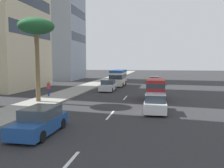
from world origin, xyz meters
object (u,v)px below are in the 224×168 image
(car_lead, at_px, (108,86))
(car_fifth, at_px, (40,121))
(minibus_fourth, at_px, (118,77))
(car_second, at_px, (154,81))
(palm_tree, at_px, (36,29))
(van_third, at_px, (156,88))
(pedestrian_near_lamp, at_px, (49,88))
(car_sixth, at_px, (155,104))

(car_lead, distance_m, car_fifth, 20.93)
(car_lead, xyz_separation_m, minibus_fourth, (7.80, -0.31, 0.79))
(minibus_fourth, relative_size, car_fifth, 1.53)
(car_second, bearing_deg, palm_tree, 152.74)
(car_fifth, bearing_deg, van_third, 154.72)
(pedestrian_near_lamp, xyz_separation_m, palm_tree, (-3.71, -0.63, 6.48))
(car_lead, relative_size, car_fifth, 0.98)
(car_fifth, distance_m, palm_tree, 13.15)
(palm_tree, bearing_deg, minibus_fourth, -16.16)
(car_lead, bearing_deg, car_fifth, 0.64)
(car_sixth, distance_m, palm_tree, 14.10)
(car_lead, height_order, minibus_fourth, minibus_fourth)
(minibus_fourth, height_order, car_fifth, minibus_fourth)
(van_third, bearing_deg, car_second, 0.77)
(minibus_fourth, bearing_deg, car_second, 122.38)
(car_fifth, xyz_separation_m, palm_tree, (9.83, 5.40, 6.87))
(van_third, relative_size, minibus_fourth, 0.70)
(car_lead, bearing_deg, car_sixth, 26.60)
(car_fifth, bearing_deg, palm_tree, -151.24)
(minibus_fourth, relative_size, palm_tree, 0.78)
(van_third, relative_size, car_sixth, 1.14)
(van_third, distance_m, palm_tree, 14.24)
(pedestrian_near_lamp, relative_size, palm_tree, 0.21)
(minibus_fourth, distance_m, car_sixth, 22.51)
(car_sixth, bearing_deg, car_second, 0.52)
(palm_tree, bearing_deg, pedestrian_near_lamp, 9.67)
(car_lead, distance_m, van_third, 9.72)
(car_lead, distance_m, minibus_fourth, 7.84)
(van_third, distance_m, car_sixth, 6.91)
(car_second, xyz_separation_m, minibus_fourth, (-4.01, 6.33, 0.84))
(car_second, xyz_separation_m, pedestrian_near_lamp, (-19.20, 12.44, 0.38))
(car_second, distance_m, minibus_fourth, 7.54)
(car_second, relative_size, pedestrian_near_lamp, 2.33)
(car_lead, relative_size, car_sixth, 1.05)
(car_second, bearing_deg, car_sixth, -179.48)
(pedestrian_near_lamp, bearing_deg, car_second, -119.07)
(minibus_fourth, bearing_deg, car_lead, -2.30)
(car_lead, height_order, pedestrian_near_lamp, pedestrian_near_lamp)
(car_lead, xyz_separation_m, car_second, (11.81, -6.64, -0.05))
(car_fifth, height_order, car_sixth, car_sixth)
(car_second, bearing_deg, minibus_fourth, 122.38)
(minibus_fourth, height_order, pedestrian_near_lamp, minibus_fourth)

